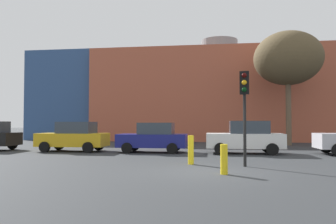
{
  "coord_description": "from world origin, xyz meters",
  "views": [
    {
      "loc": [
        0.19,
        -11.64,
        1.69
      ],
      "look_at": [
        -2.55,
        8.17,
        2.37
      ],
      "focal_mm": 35.11,
      "sensor_mm": 36.0,
      "label": 1
    }
  ],
  "objects_px": {
    "parked_car_3": "(246,137)",
    "parked_car_1": "(74,137)",
    "traffic_light_island": "(244,96)",
    "bollard_yellow_0": "(224,159)",
    "bollard_yellow_1": "(191,150)",
    "parked_car_2": "(153,138)",
    "bare_tree_0": "(288,59)"
  },
  "relations": [
    {
      "from": "parked_car_2",
      "to": "bollard_yellow_1",
      "type": "relative_size",
      "value": 3.35
    },
    {
      "from": "bollard_yellow_0",
      "to": "bollard_yellow_1",
      "type": "bearing_deg",
      "value": 116.91
    },
    {
      "from": "traffic_light_island",
      "to": "parked_car_2",
      "type": "bearing_deg",
      "value": -132.95
    },
    {
      "from": "parked_car_1",
      "to": "bollard_yellow_0",
      "type": "bearing_deg",
      "value": 138.29
    },
    {
      "from": "parked_car_1",
      "to": "traffic_light_island",
      "type": "distance_m",
      "value": 11.23
    },
    {
      "from": "parked_car_3",
      "to": "traffic_light_island",
      "type": "relative_size",
      "value": 1.13
    },
    {
      "from": "parked_car_1",
      "to": "bare_tree_0",
      "type": "distance_m",
      "value": 16.84
    },
    {
      "from": "traffic_light_island",
      "to": "bollard_yellow_1",
      "type": "height_order",
      "value": "traffic_light_island"
    },
    {
      "from": "bollard_yellow_0",
      "to": "bollard_yellow_1",
      "type": "relative_size",
      "value": 0.84
    },
    {
      "from": "bare_tree_0",
      "to": "bollard_yellow_1",
      "type": "bearing_deg",
      "value": -117.82
    },
    {
      "from": "parked_car_3",
      "to": "traffic_light_island",
      "type": "distance_m",
      "value": 5.97
    },
    {
      "from": "parked_car_2",
      "to": "bollard_yellow_0",
      "type": "xyz_separation_m",
      "value": [
        3.81,
        -7.71,
        -0.36
      ]
    },
    {
      "from": "parked_car_1",
      "to": "traffic_light_island",
      "type": "relative_size",
      "value": 1.09
    },
    {
      "from": "parked_car_3",
      "to": "bare_tree_0",
      "type": "distance_m",
      "value": 10.12
    },
    {
      "from": "parked_car_2",
      "to": "bare_tree_0",
      "type": "relative_size",
      "value": 0.45
    },
    {
      "from": "parked_car_2",
      "to": "bare_tree_0",
      "type": "bearing_deg",
      "value": -141.28
    },
    {
      "from": "parked_car_3",
      "to": "bollard_yellow_0",
      "type": "height_order",
      "value": "parked_car_3"
    },
    {
      "from": "parked_car_2",
      "to": "traffic_light_island",
      "type": "relative_size",
      "value": 1.06
    },
    {
      "from": "parked_car_2",
      "to": "parked_car_3",
      "type": "relative_size",
      "value": 0.94
    },
    {
      "from": "parked_car_3",
      "to": "parked_car_1",
      "type": "bearing_deg",
      "value": 0.0
    },
    {
      "from": "parked_car_2",
      "to": "bare_tree_0",
      "type": "distance_m",
      "value": 13.1
    },
    {
      "from": "traffic_light_island",
      "to": "bollard_yellow_0",
      "type": "height_order",
      "value": "traffic_light_island"
    },
    {
      "from": "parked_car_1",
      "to": "bollard_yellow_0",
      "type": "relative_size",
      "value": 4.1
    },
    {
      "from": "traffic_light_island",
      "to": "bollard_yellow_0",
      "type": "distance_m",
      "value": 3.17
    },
    {
      "from": "parked_car_1",
      "to": "traffic_light_island",
      "type": "height_order",
      "value": "traffic_light_island"
    },
    {
      "from": "bare_tree_0",
      "to": "bollard_yellow_0",
      "type": "distance_m",
      "value": 17.13
    },
    {
      "from": "bare_tree_0",
      "to": "bollard_yellow_0",
      "type": "height_order",
      "value": "bare_tree_0"
    },
    {
      "from": "parked_car_3",
      "to": "bollard_yellow_1",
      "type": "height_order",
      "value": "parked_car_3"
    },
    {
      "from": "bollard_yellow_1",
      "to": "bollard_yellow_0",
      "type": "bearing_deg",
      "value": -63.09
    },
    {
      "from": "parked_car_2",
      "to": "parked_car_3",
      "type": "height_order",
      "value": "parked_car_3"
    },
    {
      "from": "traffic_light_island",
      "to": "bollard_yellow_0",
      "type": "bearing_deg",
      "value": -15.32
    },
    {
      "from": "bare_tree_0",
      "to": "bollard_yellow_1",
      "type": "height_order",
      "value": "bare_tree_0"
    }
  ]
}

